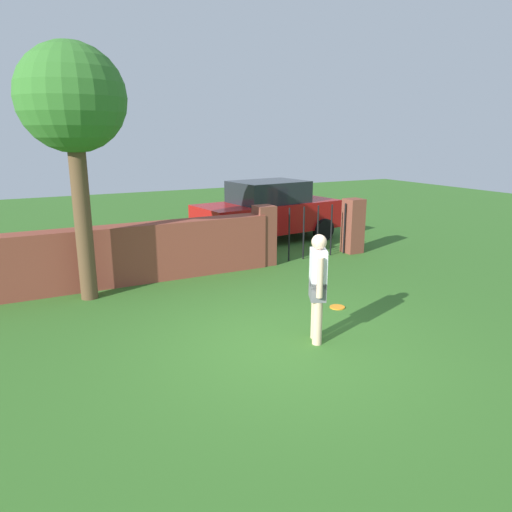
{
  "coord_description": "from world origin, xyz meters",
  "views": [
    {
      "loc": [
        -3.32,
        -5.47,
        2.98
      ],
      "look_at": [
        0.24,
        1.41,
        1.0
      ],
      "focal_mm": 33.35,
      "sensor_mm": 36.0,
      "label": 1
    }
  ],
  "objects_px": {
    "person": "(318,283)",
    "car": "(268,211)",
    "frisbee_orange": "(337,307)",
    "tree": "(72,103)"
  },
  "relations": [
    {
      "from": "car",
      "to": "frisbee_orange",
      "type": "relative_size",
      "value": 16.22
    },
    {
      "from": "tree",
      "to": "frisbee_orange",
      "type": "bearing_deg",
      "value": -33.83
    },
    {
      "from": "tree",
      "to": "frisbee_orange",
      "type": "distance_m",
      "value": 5.78
    },
    {
      "from": "frisbee_orange",
      "to": "tree",
      "type": "bearing_deg",
      "value": 146.17
    },
    {
      "from": "car",
      "to": "frisbee_orange",
      "type": "bearing_deg",
      "value": -113.3
    },
    {
      "from": "car",
      "to": "frisbee_orange",
      "type": "distance_m",
      "value": 5.67
    },
    {
      "from": "tree",
      "to": "person",
      "type": "bearing_deg",
      "value": -52.8
    },
    {
      "from": "tree",
      "to": "car",
      "type": "bearing_deg",
      "value": 27.65
    },
    {
      "from": "person",
      "to": "car",
      "type": "xyz_separation_m",
      "value": [
        2.68,
        6.37,
        -0.04
      ]
    },
    {
      "from": "person",
      "to": "car",
      "type": "relative_size",
      "value": 0.37
    }
  ]
}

